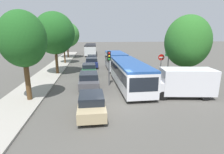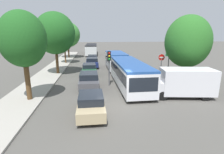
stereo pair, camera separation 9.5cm
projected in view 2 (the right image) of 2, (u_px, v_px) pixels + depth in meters
The scene contains 18 objects.
ground_plane at pixel (115, 106), 12.39m from camera, with size 200.00×200.00×0.00m, color #4F4C47.
kerb_strip_left at pixel (58, 66), 27.48m from camera, with size 3.20×42.92×0.14m, color #9E998E.
articulated_bus at pixel (122, 66), 20.23m from camera, with size 2.75×16.38×2.43m.
city_bus_rear at pixel (91, 49), 43.61m from camera, with size 2.84×11.57×2.48m.
queued_car_tan at pixel (91, 103), 11.16m from camera, with size 1.68×3.91×1.36m.
queued_car_graphite at pixel (89, 80), 16.63m from camera, with size 1.83×4.25×1.47m.
queued_car_green at pixel (89, 69), 21.94m from camera, with size 1.73×4.02×1.39m.
queued_car_navy at pixel (92, 62), 26.86m from camera, with size 1.82×4.25×1.47m.
queued_car_silver at pixel (93, 59), 31.43m from camera, with size 1.67×3.89×1.35m.
white_van at pixel (184, 82), 14.05m from camera, with size 5.22×2.61×2.31m.
traffic_light at pixel (109, 61), 16.85m from camera, with size 0.34×0.37×3.40m.
no_entry_sign at pixel (161, 63), 19.53m from camera, with size 0.70×0.08×2.82m.
direction_sign_post at pixel (169, 56), 19.92m from camera, with size 0.25×1.40×3.60m.
tree_left_near at pixel (23, 41), 12.40m from camera, with size 3.28×3.28×6.65m.
tree_left_mid at pixel (55, 33), 21.10m from camera, with size 4.82×4.82×7.61m.
tree_left_far at pixel (64, 37), 29.11m from camera, with size 3.38×3.38×6.62m.
tree_left_distant at pixel (68, 35), 36.00m from camera, with size 5.04×5.04×7.38m.
tree_right_near at pixel (188, 42), 16.67m from camera, with size 4.28×4.28×6.77m.
Camera 2 is at (-1.51, -11.42, 5.02)m, focal length 28.00 mm.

